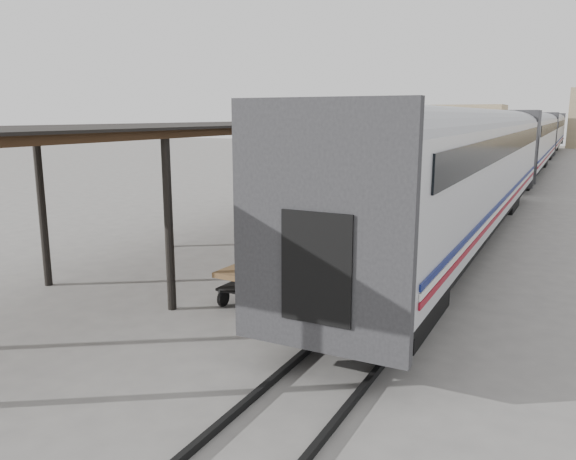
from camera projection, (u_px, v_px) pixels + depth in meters
The scene contains 10 objects.
ground at pixel (266, 293), 14.11m from camera, with size 160.00×160.00×0.00m, color slate.
train at pixel (527, 139), 41.57m from camera, with size 3.45×76.01×4.01m.
canopy at pixel (404, 121), 35.73m from camera, with size 4.90×64.30×4.15m.
rails at pixel (524, 174), 42.27m from camera, with size 1.54×150.00×0.12m.
building_left at pixel (464, 124), 89.41m from camera, with size 12.00×8.00×6.00m, color tan.
baggage_cart at pixel (263, 273), 13.61m from camera, with size 1.35×2.45×0.86m.
suitcase_stack at pixel (265, 252), 13.90m from camera, with size 1.24×1.08×0.59m.
luggage_tug at pixel (364, 197), 27.00m from camera, with size 1.30×1.56×1.19m.
porter at pixel (258, 232), 12.70m from camera, with size 0.69×0.45×1.89m, color navy.
pedestrian at pixel (377, 187), 28.85m from camera, with size 0.90×0.37×1.53m, color black.
Camera 1 is at (6.68, -11.75, 4.40)m, focal length 35.00 mm.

